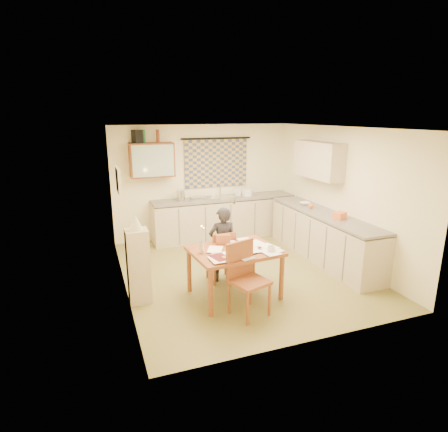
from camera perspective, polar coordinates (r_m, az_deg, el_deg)
name	(u,v)px	position (r m, az deg, el deg)	size (l,w,h in m)	color
floor	(241,272)	(6.75, 2.65, -8.53)	(4.00, 4.50, 0.02)	olive
ceiling	(243,127)	(6.18, 2.94, 13.38)	(4.00, 4.50, 0.02)	white
wall_back	(203,182)	(8.43, -3.20, 5.26)	(4.00, 0.02, 2.50)	#FAF2C2
wall_front	(319,246)	(4.44, 14.22, -4.44)	(4.00, 0.02, 2.50)	#FAF2C2
wall_left	(120,214)	(5.88, -15.57, 0.32)	(0.02, 4.50, 2.50)	#FAF2C2
wall_right	(341,195)	(7.35, 17.42, 3.09)	(0.02, 4.50, 2.50)	#FAF2C2
window_blind	(216,163)	(8.42, -1.19, 8.02)	(1.45, 0.03, 1.05)	#374B75
curtain_rod	(216,138)	(8.35, -1.17, 11.75)	(0.04, 0.04, 1.60)	black
wall_cabinet	(152,160)	(7.92, -10.94, 8.38)	(0.90, 0.34, 0.70)	#5F2C14
wall_cabinet_glass	(153,161)	(7.75, -10.73, 8.25)	(0.84, 0.02, 0.64)	#99B2A5
upper_cabinet_right	(318,160)	(7.59, 14.17, 8.29)	(0.34, 1.30, 0.70)	tan
framed_print	(118,180)	(6.18, -15.82, 5.28)	(0.04, 0.50, 0.40)	beige
print_canvas	(120,180)	(6.19, -15.59, 5.30)	(0.01, 0.42, 0.32)	silver
counter_back	(226,218)	(8.45, 0.30, -0.24)	(3.30, 0.62, 0.92)	tan
counter_right	(323,237)	(7.40, 14.84, -3.04)	(0.62, 2.95, 0.92)	tan
stove	(364,259)	(6.55, 20.60, -6.19)	(0.55, 0.55, 0.85)	white
sink	(223,199)	(8.33, -0.09, 2.56)	(0.55, 0.45, 0.10)	silver
tap	(220,190)	(8.45, -0.59, 4.00)	(0.03, 0.03, 0.28)	silver
dish_rack	(199,198)	(8.14, -3.89, 2.73)	(0.35, 0.30, 0.06)	silver
kettle	(181,195)	(8.02, -6.61, 3.14)	(0.18, 0.18, 0.24)	silver
mixing_bowl	(247,192)	(8.52, 3.60, 3.64)	(0.24, 0.24, 0.16)	white
soap_bottle	(238,192)	(8.48, 2.17, 3.71)	(0.11, 0.11, 0.19)	white
bowl	(305,203)	(7.82, 12.20, 1.88)	(0.24, 0.24, 0.05)	white
orange_bag	(340,216)	(6.91, 17.20, 0.07)	(0.22, 0.16, 0.12)	orange
fruit_orange	(311,206)	(7.54, 13.12, 1.51)	(0.10, 0.10, 0.10)	orange
speaker	(137,136)	(7.84, -13.11, 11.73)	(0.16, 0.20, 0.26)	black
bottle_green	(144,136)	(7.86, -12.12, 11.79)	(0.07, 0.07, 0.26)	#195926
bottle_brown	(158,136)	(7.90, -10.05, 11.91)	(0.07, 0.07, 0.26)	#5F2C14
dining_table	(234,272)	(5.77, 1.58, -8.58)	(1.36, 1.08, 0.75)	brown
chair_far	(221,265)	(6.30, -0.53, -7.52)	(0.42, 0.42, 0.88)	brown
chair_near	(248,293)	(5.29, 3.70, -11.63)	(0.58, 0.58, 1.03)	brown
person	(223,245)	(6.18, -0.20, -4.37)	(0.49, 0.35, 1.27)	black
shelf_stand	(138,266)	(5.66, -12.91, -7.48)	(0.32, 0.30, 1.12)	tan
lampshade	(136,222)	(5.44, -13.32, -0.96)	(0.20, 0.20, 0.22)	beige
letter_rack	(223,240)	(5.81, -0.14, -3.61)	(0.22, 0.10, 0.16)	brown
mug	(271,249)	(5.55, 7.20, -5.03)	(0.12, 0.12, 0.09)	white
magazine	(213,260)	(5.22, -1.65, -6.66)	(0.29, 0.34, 0.03)	maroon
book	(211,255)	(5.39, -1.98, -5.95)	(0.23, 0.27, 0.02)	orange
orange_box	(227,258)	(5.25, 0.40, -6.42)	(0.12, 0.08, 0.04)	orange
eyeglasses	(252,254)	(5.44, 4.31, -5.80)	(0.13, 0.04, 0.02)	black
candle_holder	(201,248)	(5.45, -3.47, -4.82)	(0.06, 0.06, 0.18)	silver
candle	(204,235)	(5.36, -3.09, -2.91)	(0.02, 0.02, 0.22)	white
candle_flame	(201,226)	(5.36, -3.46, -1.56)	(0.02, 0.02, 0.02)	#FFCC66
papers	(246,249)	(5.61, 3.41, -5.09)	(1.15, 0.93, 0.02)	white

